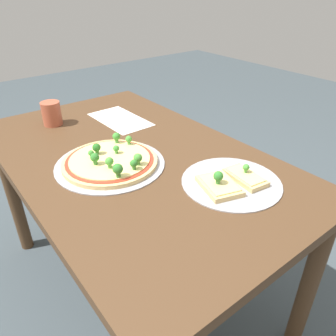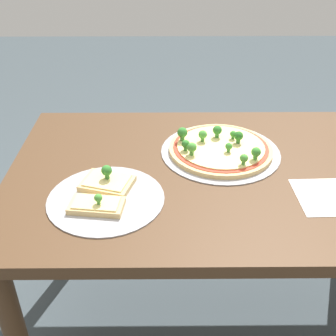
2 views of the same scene
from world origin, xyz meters
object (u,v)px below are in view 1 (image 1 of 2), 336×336
object	(u,v)px
dining_table	(133,176)
pizza_tray_whole	(110,161)
pizza_tray_slice	(231,182)
drinking_cup	(52,113)

from	to	relation	value
dining_table	pizza_tray_whole	xyz separation A→B (m)	(-0.02, 0.10, 0.10)
pizza_tray_whole	pizza_tray_slice	size ratio (longest dim) A/B	1.20
dining_table	drinking_cup	world-z (taller)	drinking_cup
dining_table	pizza_tray_slice	xyz separation A→B (m)	(-0.35, -0.14, 0.10)
pizza_tray_slice	pizza_tray_whole	bearing A→B (deg)	35.00
dining_table	drinking_cup	distance (m)	0.48
pizza_tray_slice	dining_table	bearing A→B (deg)	21.13
pizza_tray_whole	drinking_cup	world-z (taller)	drinking_cup
dining_table	pizza_tray_whole	world-z (taller)	pizza_tray_whole
dining_table	drinking_cup	size ratio (longest dim) A/B	13.04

